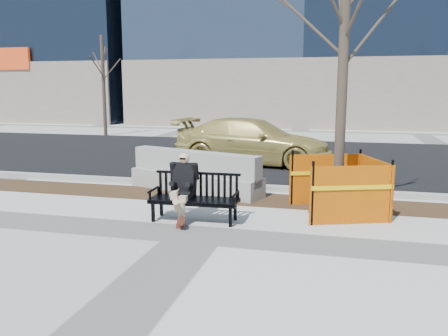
{
  "coord_description": "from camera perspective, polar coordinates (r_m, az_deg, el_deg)",
  "views": [
    {
      "loc": [
        2.2,
        -6.98,
        2.39
      ],
      "look_at": [
        0.11,
        1.36,
        0.89
      ],
      "focal_mm": 37.29,
      "sensor_mm": 36.0,
      "label": 1
    }
  ],
  "objects": [
    {
      "name": "mulch_strip",
      "position": [
        10.12,
        1.1,
        -3.71
      ],
      "size": [
        40.0,
        1.2,
        0.02
      ],
      "primitive_type": "cube",
      "color": "#47301C",
      "rests_on": "ground"
    },
    {
      "name": "curb",
      "position": [
        11.01,
        2.22,
        -2.3
      ],
      "size": [
        60.0,
        0.25,
        0.12
      ],
      "primitive_type": "cube",
      "color": "#9E9B93",
      "rests_on": "ground"
    },
    {
      "name": "ground",
      "position": [
        7.7,
        -3.29,
        -8.17
      ],
      "size": [
        120.0,
        120.0,
        0.0
      ],
      "primitive_type": "plane",
      "color": "beige",
      "rests_on": "ground"
    },
    {
      "name": "bench",
      "position": [
        8.48,
        -3.63,
        -6.48
      ],
      "size": [
        1.64,
        0.62,
        0.87
      ],
      "primitive_type": null,
      "rotation": [
        0.0,
        0.0,
        0.02
      ],
      "color": "black",
      "rests_on": "ground"
    },
    {
      "name": "sedan",
      "position": [
        14.7,
        3.52,
        0.55
      ],
      "size": [
        5.07,
        2.46,
        1.42
      ],
      "primitive_type": "imported",
      "rotation": [
        0.0,
        0.0,
        1.47
      ],
      "color": "tan",
      "rests_on": "ground"
    },
    {
      "name": "tree_fence",
      "position": [
        9.21,
        13.64,
        -5.41
      ],
      "size": [
        2.92,
        2.92,
        5.69
      ],
      "primitive_type": null,
      "rotation": [
        0.0,
        0.0,
        0.35
      ],
      "color": "orange",
      "rests_on": "ground"
    },
    {
      "name": "jersey_barrier_left",
      "position": [
        10.78,
        -3.57,
        -2.92
      ],
      "size": [
        3.37,
        1.72,
        0.96
      ],
      "primitive_type": null,
      "rotation": [
        0.0,
        0.0,
        -0.33
      ],
      "color": "gray",
      "rests_on": "ground"
    },
    {
      "name": "seated_man",
      "position": [
        8.58,
        -4.97,
        -6.3
      ],
      "size": [
        0.54,
        0.87,
        1.2
      ],
      "primitive_type": null,
      "rotation": [
        0.0,
        0.0,
        0.02
      ],
      "color": "black",
      "rests_on": "ground"
    },
    {
      "name": "far_tree_left",
      "position": [
        23.99,
        -14.29,
        3.9
      ],
      "size": [
        2.23,
        2.23,
        5.25
      ],
      "primitive_type": null,
      "rotation": [
        0.0,
        0.0,
        0.16
      ],
      "color": "#4B3A30",
      "rests_on": "ground"
    },
    {
      "name": "asphalt_street",
      "position": [
        16.12,
        6.07,
        1.35
      ],
      "size": [
        60.0,
        10.4,
        0.01
      ],
      "primitive_type": "cube",
      "color": "black",
      "rests_on": "ground"
    }
  ]
}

